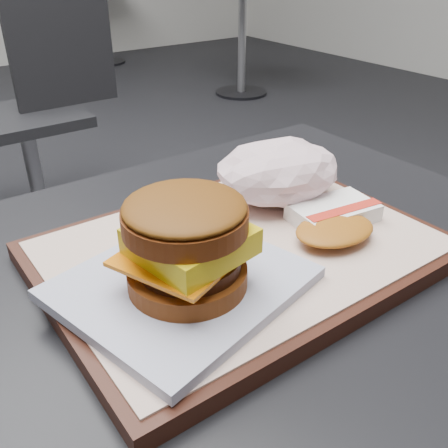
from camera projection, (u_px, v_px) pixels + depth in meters
customer_table at (215, 418)px, 0.56m from camera, size 0.80×0.60×0.77m
serving_tray at (241, 251)px, 0.50m from camera, size 0.38×0.28×0.02m
breakfast_sandwich at (185, 253)px, 0.41m from camera, size 0.22×0.21×0.09m
hash_brown at (334, 220)px, 0.52m from camera, size 0.12×0.10×0.02m
crumpled_wrapper at (279, 172)px, 0.57m from camera, size 0.15×0.12×0.07m
neighbor_chair at (39, 102)px, 1.92m from camera, size 0.60×0.42×0.88m
bg_table_near at (242, 17)px, 3.66m from camera, size 0.66×0.66×0.75m
bg_table_far at (98, 1)px, 4.66m from camera, size 0.66×0.66×0.75m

